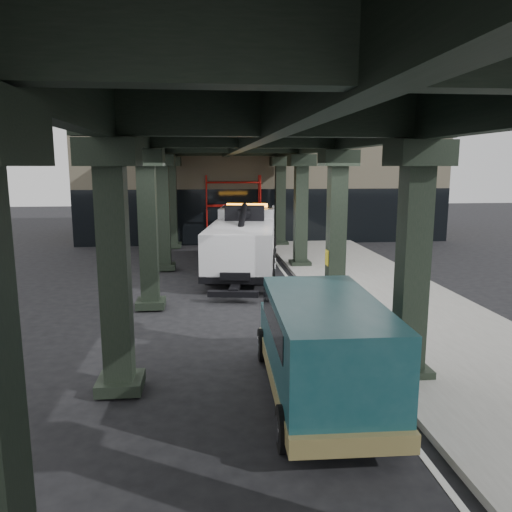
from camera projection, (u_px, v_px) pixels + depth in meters
ground at (264, 325)px, 14.36m from camera, size 90.00×90.00×0.00m
sidewalk at (389, 300)px, 16.77m from camera, size 5.00×40.00×0.15m
lane_stripe at (308, 304)px, 16.50m from camera, size 0.12×38.00×0.01m
viaduct at (244, 134)px, 15.31m from camera, size 7.40×32.00×6.40m
building at (258, 174)px, 33.43m from camera, size 22.00×10.00×8.00m
scaffolding at (233, 209)px, 28.32m from camera, size 3.08×0.88×4.00m
tow_truck at (244, 238)px, 21.50m from camera, size 3.73×9.20×2.94m
towed_van at (321, 346)px, 9.49m from camera, size 2.22×5.25×2.10m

